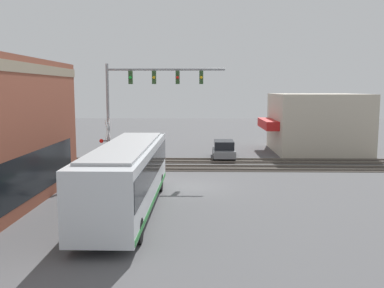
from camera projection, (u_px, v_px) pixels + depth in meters
The scene contains 9 objects.
ground_plane at pixel (189, 187), 25.69m from camera, with size 120.00×120.00×0.00m, color #565659.
shop_building at pixel (316, 123), 39.80m from camera, with size 8.63×9.08×5.40m.
city_bus at pixel (128, 174), 20.39m from camera, with size 12.39×2.59×3.25m.
traffic_signal_gantry at pixel (145, 90), 29.65m from camera, with size 0.42×8.26×7.58m.
crossing_signal at pixel (108, 141), 29.31m from camera, with size 1.41×1.18×3.81m.
rail_track_near at pixel (192, 168), 31.63m from camera, with size 2.60×60.00×0.15m.
rail_track_far at pixel (193, 161), 34.80m from camera, with size 2.60×60.00×0.15m.
parked_car_grey at pixel (224, 150), 36.20m from camera, with size 4.40×1.82×1.52m.
pedestrian_at_crossing at pixel (125, 164), 28.75m from camera, with size 0.34×0.34×1.63m.
Camera 1 is at (-25.13, -0.74, 5.84)m, focal length 40.00 mm.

